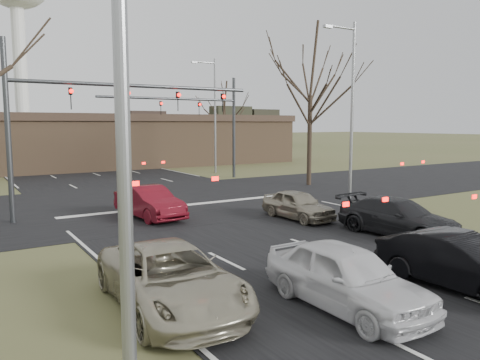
% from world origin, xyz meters
% --- Properties ---
extents(ground, '(360.00, 360.00, 0.00)m').
position_xyz_m(ground, '(0.00, 0.00, 0.00)').
color(ground, '#4D532C').
rests_on(ground, ground).
extents(road_main, '(14.00, 300.00, 0.02)m').
position_xyz_m(road_main, '(0.00, 60.00, 0.01)').
color(road_main, black).
rests_on(road_main, ground).
extents(road_cross, '(200.00, 14.00, 0.02)m').
position_xyz_m(road_cross, '(0.00, 15.00, 0.01)').
color(road_cross, black).
rests_on(road_cross, ground).
extents(building, '(42.40, 10.40, 5.30)m').
position_xyz_m(building, '(2.00, 38.00, 2.67)').
color(building, brown).
rests_on(building, ground).
extents(mast_arm_near, '(12.12, 0.24, 8.00)m').
position_xyz_m(mast_arm_near, '(-5.23, 13.00, 5.07)').
color(mast_arm_near, '#383A3D').
rests_on(mast_arm_near, ground).
extents(mast_arm_far, '(11.12, 0.24, 8.00)m').
position_xyz_m(mast_arm_far, '(6.18, 23.00, 5.02)').
color(mast_arm_far, '#383A3D').
rests_on(mast_arm_far, ground).
extents(streetlight_left, '(2.34, 0.25, 10.00)m').
position_xyz_m(streetlight_left, '(-8.82, -4.00, 5.59)').
color(streetlight_left, gray).
rests_on(streetlight_left, ground).
extents(streetlight_right_near, '(2.34, 0.25, 10.00)m').
position_xyz_m(streetlight_right_near, '(8.82, 10.00, 5.59)').
color(streetlight_right_near, gray).
rests_on(streetlight_right_near, ground).
extents(streetlight_right_far, '(2.34, 0.25, 10.00)m').
position_xyz_m(streetlight_right_far, '(9.32, 27.00, 5.59)').
color(streetlight_right_far, gray).
rests_on(streetlight_right_far, ground).
extents(tree_right_near, '(6.90, 6.90, 11.50)m').
position_xyz_m(tree_right_near, '(11.00, 16.00, 8.90)').
color(tree_right_near, black).
rests_on(tree_right_near, ground).
extents(tree_right_far, '(5.40, 5.40, 9.00)m').
position_xyz_m(tree_right_far, '(15.00, 35.00, 6.96)').
color(tree_right_far, black).
rests_on(tree_right_far, ground).
extents(car_silver_suv, '(2.78, 5.48, 1.48)m').
position_xyz_m(car_silver_suv, '(-6.50, 0.46, 0.74)').
color(car_silver_suv, '#A69F86').
rests_on(car_silver_suv, ground).
extents(car_white_sedan, '(1.85, 4.55, 1.55)m').
position_xyz_m(car_white_sedan, '(-3.00, -1.75, 0.77)').
color(car_white_sedan, silver).
rests_on(car_white_sedan, ground).
extents(car_black_hatch, '(1.76, 4.52, 1.47)m').
position_xyz_m(car_black_hatch, '(0.50, -2.41, 0.73)').
color(car_black_hatch, black).
rests_on(car_black_hatch, ground).
extents(car_charcoal_sedan, '(2.57, 5.18, 1.45)m').
position_xyz_m(car_charcoal_sedan, '(4.00, 2.44, 0.72)').
color(car_charcoal_sedan, black).
rests_on(car_charcoal_sedan, ground).
extents(car_red_ahead, '(2.04, 4.64, 1.48)m').
position_xyz_m(car_red_ahead, '(-3.00, 10.86, 0.74)').
color(car_red_ahead, '#5E0D17').
rests_on(car_red_ahead, ground).
extents(car_silver_ahead, '(1.64, 3.93, 1.33)m').
position_xyz_m(car_silver_ahead, '(2.68, 7.01, 0.67)').
color(car_silver_ahead, gray).
rests_on(car_silver_ahead, ground).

